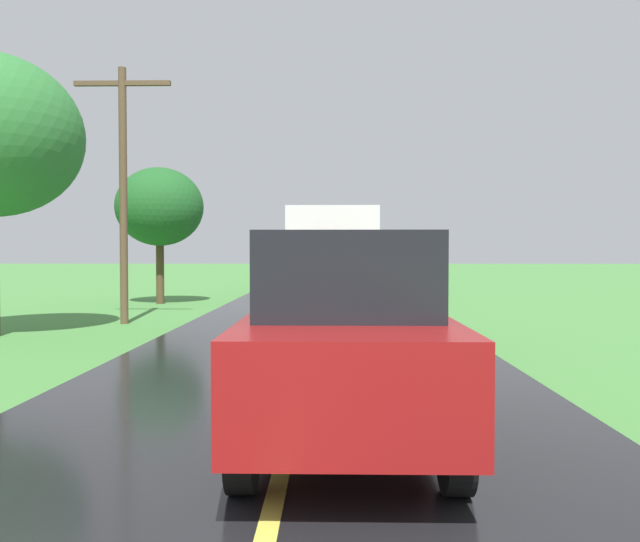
{
  "coord_description": "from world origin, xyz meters",
  "views": [
    {
      "loc": [
        0.41,
        -1.17,
        1.83
      ],
      "look_at": [
        0.12,
        13.35,
        1.4
      ],
      "focal_mm": 35.38,
      "sensor_mm": 36.0,
      "label": 1
    }
  ],
  "objects_px": {
    "banana_truck_far": "(323,260)",
    "utility_pole_roadside": "(123,183)",
    "banana_truck_near": "(333,269)",
    "roadside_tree_mid_right": "(160,207)",
    "following_car": "(345,335)"
  },
  "relations": [
    {
      "from": "utility_pole_roadside",
      "to": "following_car",
      "type": "relative_size",
      "value": 1.59
    },
    {
      "from": "banana_truck_near",
      "to": "utility_pole_roadside",
      "type": "distance_m",
      "value": 6.13
    },
    {
      "from": "utility_pole_roadside",
      "to": "roadside_tree_mid_right",
      "type": "height_order",
      "value": "utility_pole_roadside"
    },
    {
      "from": "utility_pole_roadside",
      "to": "following_car",
      "type": "height_order",
      "value": "utility_pole_roadside"
    },
    {
      "from": "banana_truck_near",
      "to": "following_car",
      "type": "relative_size",
      "value": 1.42
    },
    {
      "from": "roadside_tree_mid_right",
      "to": "following_car",
      "type": "xyz_separation_m",
      "value": [
        6.25,
        -16.51,
        -2.36
      ]
    },
    {
      "from": "following_car",
      "to": "roadside_tree_mid_right",
      "type": "bearing_deg",
      "value": 110.73
    },
    {
      "from": "roadside_tree_mid_right",
      "to": "banana_truck_far",
      "type": "bearing_deg",
      "value": 52.62
    },
    {
      "from": "banana_truck_near",
      "to": "utility_pole_roadside",
      "type": "height_order",
      "value": "utility_pole_roadside"
    },
    {
      "from": "utility_pole_roadside",
      "to": "following_car",
      "type": "distance_m",
      "value": 11.88
    },
    {
      "from": "banana_truck_near",
      "to": "banana_truck_far",
      "type": "height_order",
      "value": "same"
    },
    {
      "from": "utility_pole_roadside",
      "to": "roadside_tree_mid_right",
      "type": "distance_m",
      "value": 6.32
    },
    {
      "from": "roadside_tree_mid_right",
      "to": "following_car",
      "type": "bearing_deg",
      "value": -69.27
    },
    {
      "from": "following_car",
      "to": "banana_truck_near",
      "type": "bearing_deg",
      "value": 90.82
    },
    {
      "from": "banana_truck_far",
      "to": "utility_pole_roadside",
      "type": "relative_size",
      "value": 0.89
    }
  ]
}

